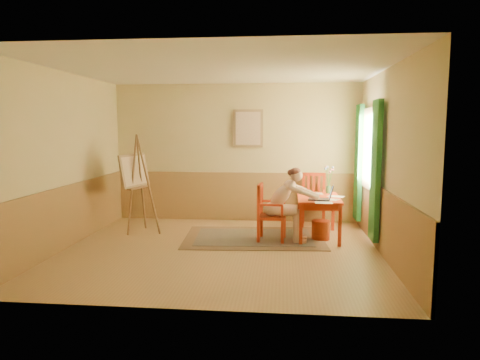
# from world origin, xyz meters

# --- Properties ---
(room) EXTENTS (5.04, 4.54, 2.84)m
(room) POSITION_xyz_m (0.00, 0.00, 1.40)
(room) COLOR tan
(room) RESTS_ON ground
(wainscot) EXTENTS (5.00, 4.50, 1.00)m
(wainscot) POSITION_xyz_m (0.00, 0.80, 0.50)
(wainscot) COLOR #AD824D
(wainscot) RESTS_ON room
(window) EXTENTS (0.12, 2.01, 2.20)m
(window) POSITION_xyz_m (2.42, 1.10, 1.35)
(window) COLOR white
(window) RESTS_ON room
(wall_portrait) EXTENTS (0.60, 0.05, 0.76)m
(wall_portrait) POSITION_xyz_m (0.25, 2.20, 1.90)
(wall_portrait) COLOR #96784F
(wall_portrait) RESTS_ON room
(rug) EXTENTS (2.51, 1.76, 0.02)m
(rug) POSITION_xyz_m (0.47, 0.81, 0.01)
(rug) COLOR #8C7251
(rug) RESTS_ON room
(table) EXTENTS (0.74, 1.21, 0.72)m
(table) POSITION_xyz_m (1.58, 0.96, 0.63)
(table) COLOR red
(table) RESTS_ON room
(chair_left) EXTENTS (0.48, 0.47, 0.98)m
(chair_left) POSITION_xyz_m (0.73, 0.64, 0.49)
(chair_left) COLOR red
(chair_left) RESTS_ON room
(chair_back) EXTENTS (0.49, 0.51, 1.03)m
(chair_back) POSITION_xyz_m (1.56, 1.92, 0.51)
(chair_back) COLOR red
(chair_back) RESTS_ON room
(figure) EXTENTS (0.95, 0.43, 1.26)m
(figure) POSITION_xyz_m (1.02, 0.61, 0.70)
(figure) COLOR beige
(figure) RESTS_ON room
(laptop) EXTENTS (0.44, 0.29, 0.25)m
(laptop) POSITION_xyz_m (1.63, 0.64, 0.77)
(laptop) COLOR #1E2338
(laptop) RESTS_ON table
(papers) EXTENTS (0.66, 1.16, 0.00)m
(papers) POSITION_xyz_m (1.70, 0.85, 0.72)
(papers) COLOR white
(papers) RESTS_ON table
(vase) EXTENTS (0.21, 0.25, 0.51)m
(vase) POSITION_xyz_m (1.80, 1.40, 0.95)
(vase) COLOR #3F724C
(vase) RESTS_ON table
(wastebasket) EXTENTS (0.39, 0.39, 0.33)m
(wastebasket) POSITION_xyz_m (1.62, 0.82, 0.17)
(wastebasket) COLOR #B03B17
(wastebasket) RESTS_ON room
(easel) EXTENTS (0.68, 0.80, 1.80)m
(easel) POSITION_xyz_m (-1.71, 1.05, 1.07)
(easel) COLOR brown
(easel) RESTS_ON room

